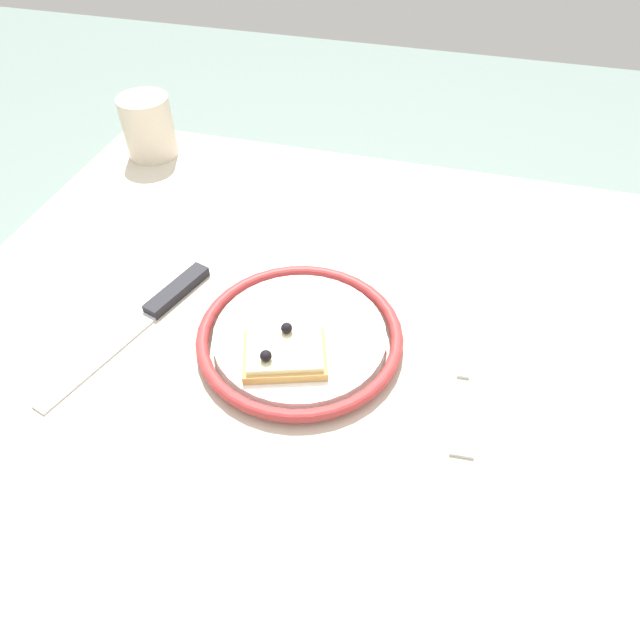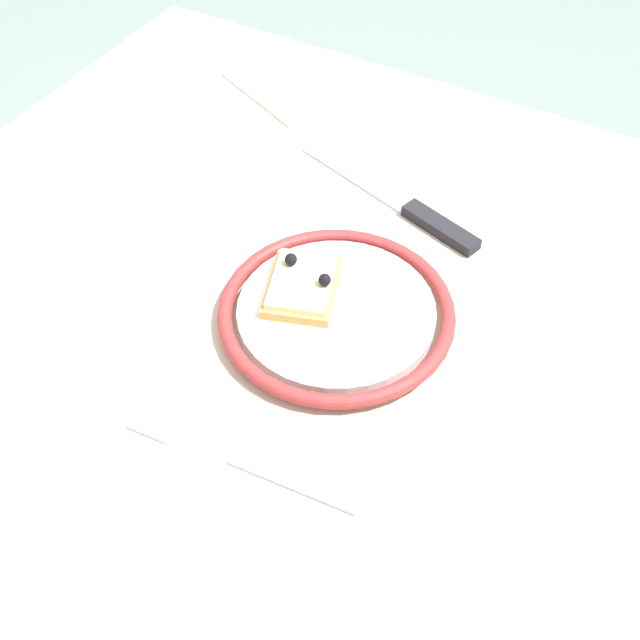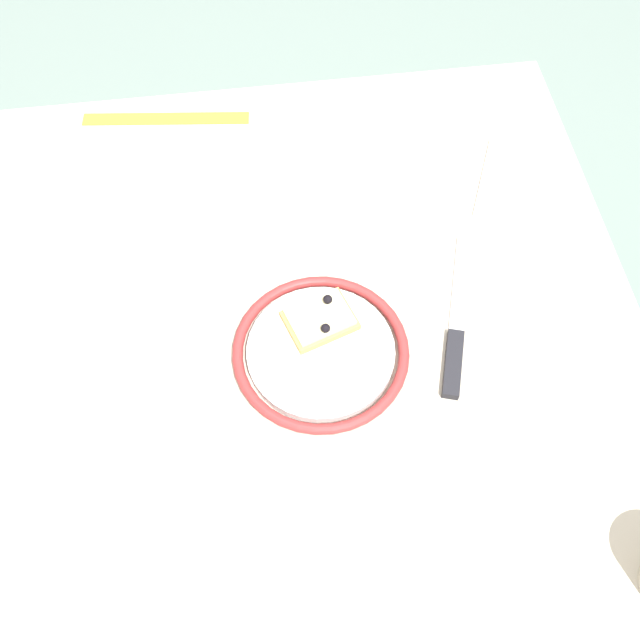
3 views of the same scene
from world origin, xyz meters
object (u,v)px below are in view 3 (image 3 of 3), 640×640
object	(u,v)px
dining_table	(278,364)
knife	(455,341)
plate	(321,352)
measuring_tape	(166,119)
fork	(182,373)
pizza_slice_near	(320,319)
napkin	(522,185)

from	to	relation	value
dining_table	knife	bearing A→B (deg)	-12.45
plate	measuring_tape	bearing A→B (deg)	112.67
fork	measuring_tape	size ratio (longest dim) A/B	0.80
pizza_slice_near	napkin	distance (m)	0.37
fork	napkin	bearing A→B (deg)	25.63
napkin	dining_table	bearing A→B (deg)	-153.37
knife	measuring_tape	distance (m)	0.56
pizza_slice_near	fork	distance (m)	0.18
plate	measuring_tape	distance (m)	0.47
knife	fork	distance (m)	0.34
dining_table	pizza_slice_near	xyz separation A→B (m)	(0.06, -0.01, 0.12)
plate	fork	world-z (taller)	plate
plate	knife	world-z (taller)	plate
knife	fork	world-z (taller)	knife
plate	fork	distance (m)	0.17
pizza_slice_near	fork	bearing A→B (deg)	-166.75
measuring_tape	plate	bearing A→B (deg)	-60.61
pizza_slice_near	knife	xyz separation A→B (m)	(0.16, -0.04, -0.02)
knife	napkin	xyz separation A→B (m)	(0.15, 0.24, -0.00)
dining_table	measuring_tape	xyz separation A→B (m)	(-0.13, 0.39, 0.10)
pizza_slice_near	plate	bearing A→B (deg)	-96.25
knife	napkin	world-z (taller)	knife
pizza_slice_near	measuring_tape	bearing A→B (deg)	115.10
measuring_tape	fork	bearing A→B (deg)	-82.08
pizza_slice_near	measuring_tape	world-z (taller)	pizza_slice_near
plate	pizza_slice_near	world-z (taller)	pizza_slice_near
plate	napkin	xyz separation A→B (m)	(0.32, 0.23, -0.01)
fork	napkin	world-z (taller)	same
dining_table	napkin	bearing A→B (deg)	26.63
pizza_slice_near	measuring_tape	distance (m)	0.44
measuring_tape	napkin	xyz separation A→B (m)	(0.50, -0.20, 0.00)
fork	knife	bearing A→B (deg)	-0.15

